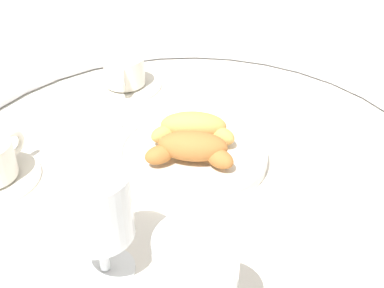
# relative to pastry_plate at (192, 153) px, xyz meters

# --- Properties ---
(ground_plane) EXTENTS (2.20, 2.20, 0.00)m
(ground_plane) POSITION_rel_pastry_plate_xyz_m (0.01, 0.01, -0.01)
(ground_plane) COLOR silver
(table_chrome_rim) EXTENTS (0.79, 0.79, 0.02)m
(table_chrome_rim) POSITION_rel_pastry_plate_xyz_m (0.01, 0.01, -0.00)
(table_chrome_rim) COLOR silver
(table_chrome_rim) RESTS_ON ground_plane
(pastry_plate) EXTENTS (0.23, 0.23, 0.02)m
(pastry_plate) POSITION_rel_pastry_plate_xyz_m (0.00, 0.00, 0.00)
(pastry_plate) COLOR silver
(pastry_plate) RESTS_ON ground_plane
(croissant_large) EXTENTS (0.13, 0.10, 0.04)m
(croissant_large) POSITION_rel_pastry_plate_xyz_m (-0.01, -0.02, 0.03)
(croissant_large) COLOR #D6994C
(croissant_large) RESTS_ON pastry_plate
(croissant_small) EXTENTS (0.12, 0.10, 0.04)m
(croissant_small) POSITION_rel_pastry_plate_xyz_m (0.01, 0.03, 0.03)
(croissant_small) COLOR #AD6B33
(croissant_small) RESTS_ON pastry_plate
(coffee_cup_near) EXTENTS (0.14, 0.14, 0.06)m
(coffee_cup_near) POSITION_rel_pastry_plate_xyz_m (0.04, -0.26, 0.01)
(coffee_cup_near) COLOR silver
(coffee_cup_near) RESTS_ON ground_plane
(juice_glass_left) EXTENTS (0.08, 0.08, 0.14)m
(juice_glass_left) POSITION_rel_pastry_plate_xyz_m (0.17, 0.16, 0.08)
(juice_glass_left) COLOR white
(juice_glass_left) RESTS_ON ground_plane
(juice_glass_right) EXTENTS (0.08, 0.08, 0.14)m
(juice_glass_right) POSITION_rel_pastry_plate_xyz_m (0.10, 0.28, 0.08)
(juice_glass_right) COLOR white
(juice_glass_right) RESTS_ON ground_plane
(sugar_packet) EXTENTS (0.06, 0.06, 0.01)m
(sugar_packet) POSITION_rel_pastry_plate_xyz_m (0.08, -0.15, -0.01)
(sugar_packet) COLOR white
(sugar_packet) RESTS_ON ground_plane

